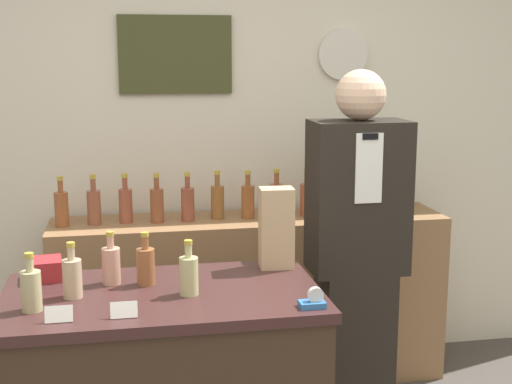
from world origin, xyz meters
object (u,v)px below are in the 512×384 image
at_px(paper_bag, 276,228).
at_px(tape_dispenser, 313,301).
at_px(shopkeeper, 356,258).
at_px(potted_plant, 372,169).

bearing_deg(paper_bag, tape_dispenser, -87.18).
relative_size(shopkeeper, potted_plant, 4.09).
bearing_deg(paper_bag, shopkeeper, 32.89).
relative_size(potted_plant, tape_dispenser, 4.73).
height_order(shopkeeper, paper_bag, shopkeeper).
relative_size(paper_bag, tape_dispenser, 3.71).
height_order(potted_plant, tape_dispenser, potted_plant).
bearing_deg(potted_plant, paper_bag, -128.14).
xyz_separation_m(potted_plant, tape_dispenser, (-0.73, -1.45, -0.21)).
height_order(shopkeeper, tape_dispenser, shopkeeper).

